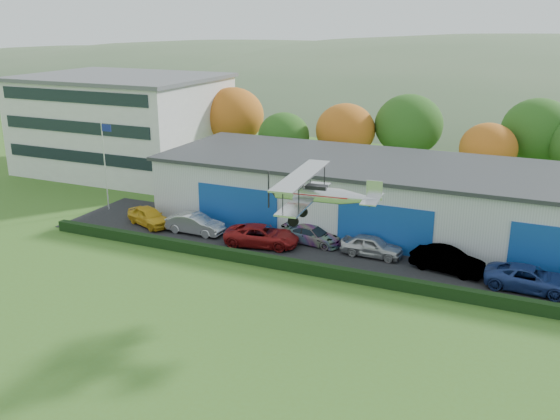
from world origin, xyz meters
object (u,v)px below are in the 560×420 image
at_px(office_block, 124,123).
at_px(car_0, 149,216).
at_px(hangar, 404,196).
at_px(flagpole, 105,158).
at_px(car_3, 312,235).
at_px(car_2, 262,236).
at_px(car_4, 372,246).
at_px(car_1, 195,224).
at_px(car_6, 530,279).
at_px(car_5, 448,260).
at_px(biplane, 318,193).

bearing_deg(office_block, car_0, -47.34).
distance_m(hangar, flagpole, 25.68).
height_order(hangar, car_3, hangar).
distance_m(hangar, office_block, 33.84).
bearing_deg(hangar, car_2, -135.75).
bearing_deg(car_0, flagpole, 92.30).
distance_m(flagpole, car_0, 7.32).
relative_size(car_2, car_4, 1.25).
bearing_deg(car_1, car_0, 89.18).
bearing_deg(car_3, car_1, 107.39).
xyz_separation_m(car_1, car_3, (9.30, 1.63, -0.12)).
height_order(car_0, car_4, car_0).
bearing_deg(car_6, car_0, 91.54).
height_order(car_2, car_6, car_2).
distance_m(hangar, car_2, 12.22).
relative_size(car_3, car_4, 1.03).
xyz_separation_m(hangar, office_block, (-33.00, 7.02, 2.56)).
distance_m(car_1, car_3, 9.44).
bearing_deg(car_4, hangar, -3.08).
height_order(hangar, car_0, hangar).
distance_m(office_block, car_3, 31.12).
height_order(car_1, car_6, car_1).
distance_m(flagpole, car_1, 11.19).
bearing_deg(office_block, flagpole, -58.03).
bearing_deg(office_block, car_1, -39.53).
distance_m(car_1, car_5, 19.52).
xyz_separation_m(car_4, biplane, (-0.81, -9.10, 6.26)).
relative_size(flagpole, car_1, 1.68).
relative_size(flagpole, car_3, 1.74).
bearing_deg(car_3, car_6, -90.18).
bearing_deg(hangar, car_6, -40.33).
bearing_deg(hangar, car_3, -129.40).
height_order(car_1, car_3, car_1).
distance_m(car_5, biplane, 12.21).
bearing_deg(car_1, office_block, 50.55).
relative_size(car_4, car_5, 0.91).
distance_m(hangar, car_4, 7.35).
bearing_deg(car_6, car_5, 83.51).
bearing_deg(hangar, car_1, -150.95).
bearing_deg(car_5, flagpole, 97.92).
distance_m(car_0, car_5, 23.98).
xyz_separation_m(car_3, biplane, (3.99, -9.70, 6.35)).
height_order(car_0, car_2, car_2).
bearing_deg(car_6, car_3, 84.91).
height_order(car_0, car_5, car_5).
height_order(car_1, car_2, car_1).
bearing_deg(car_1, biplane, -121.19).
bearing_deg(flagpole, car_6, -4.22).
height_order(car_1, car_4, car_1).
relative_size(car_1, car_4, 1.07).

